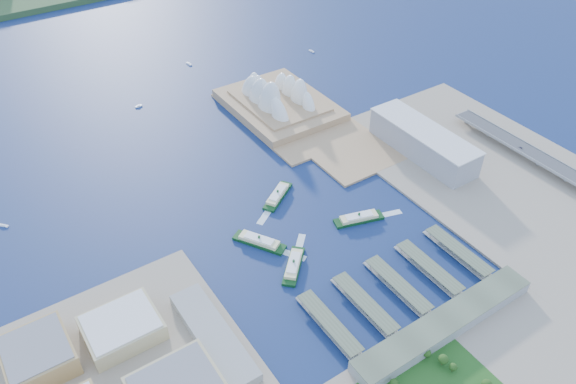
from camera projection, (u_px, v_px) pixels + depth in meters
ground at (339, 250)px, 593.79m from camera, size 3000.00×3000.00×0.00m
east_land at (526, 195)px, 663.82m from camera, size 240.00×500.00×3.00m
peninsula at (288, 114)px, 807.81m from camera, size 135.00×220.00×3.00m
opera_house at (279, 90)px, 800.57m from camera, size 134.00×180.00×58.00m
toaster_building at (423, 142)px, 716.84m from camera, size 45.00×155.00×35.00m
expressway at (567, 177)px, 678.53m from camera, size 26.00×340.00×11.85m
ferry_wharves at (398, 286)px, 548.26m from camera, size 184.00×90.00×9.30m
terminal_building at (445, 324)px, 507.05m from camera, size 200.00×28.00×12.00m
ferry_a at (259, 240)px, 597.71m from camera, size 43.21×57.79×11.08m
ferry_b at (278, 194)px, 658.83m from camera, size 54.32×42.67×10.55m
ferry_c at (294, 264)px, 570.95m from camera, size 48.48×48.46×10.33m
ferry_d at (359, 217)px, 626.91m from camera, size 58.67×29.70×10.76m
boat_a at (3, 225)px, 622.26m from camera, size 10.26×10.97×2.32m
boat_b at (139, 106)px, 825.19m from camera, size 10.53×4.58×2.76m
boat_c at (311, 51)px, 971.58m from camera, size 4.30×11.70×2.58m
boat_e at (189, 64)px, 933.19m from camera, size 5.22×12.65×3.02m
car_c at (520, 147)px, 716.05m from camera, size 1.96×4.82×1.40m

